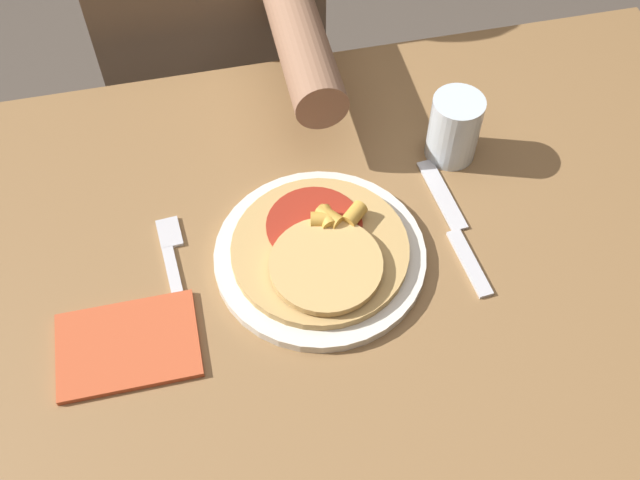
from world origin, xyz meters
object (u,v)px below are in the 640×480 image
pizza (322,250)px  knife (455,227)px  plate (320,256)px  dining_table (312,330)px  fork (174,266)px  drinking_glass (454,128)px  person_diner (212,34)px

pizza → knife: 0.18m
plate → pizza: bearing=-72.1°
knife → dining_table: bearing=-168.1°
fork → knife: (0.35, -0.02, -0.00)m
plate → drinking_glass: (0.21, 0.13, 0.04)m
dining_table → fork: 0.21m
plate → fork: plate is taller
plate → knife: (0.18, 0.01, -0.00)m
plate → pizza: pizza is taller
dining_table → person_diner: size_ratio=1.05×
pizza → plate: bearing=107.9°
fork → drinking_glass: drinking_glass is taller
dining_table → fork: (-0.16, 0.06, 0.12)m
dining_table → plate: 0.13m
plate → person_diner: person_diner is taller
dining_table → plate: (0.02, 0.03, 0.12)m
pizza → fork: 0.18m
plate → person_diner: (-0.07, 0.56, -0.10)m
fork → knife: same height
plate → person_diner: size_ratio=0.22×
knife → drinking_glass: (0.03, 0.12, 0.05)m
person_diner → pizza: bearing=-82.9°
knife → drinking_glass: drinking_glass is taller
drinking_glass → person_diner: size_ratio=0.08×
person_diner → plate: bearing=-83.0°
dining_table → plate: plate is taller
fork → knife: bearing=-2.8°
dining_table → pizza: (0.02, 0.03, 0.14)m
dining_table → knife: size_ratio=5.63×
dining_table → person_diner: 0.59m
knife → person_diner: person_diner is taller
dining_table → plate: size_ratio=4.80×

